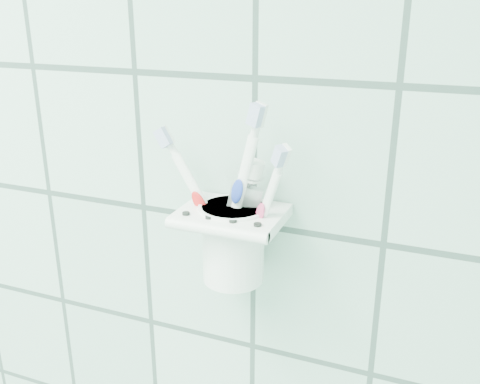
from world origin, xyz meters
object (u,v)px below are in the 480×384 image
object	(u,v)px
toothbrush_blue	(220,186)
toothpaste_tube	(228,207)
toothbrush_orange	(245,195)
toothbrush_pink	(243,198)
cup	(233,240)
holder_bracket	(232,216)

from	to	relation	value
toothbrush_blue	toothpaste_tube	bearing A→B (deg)	28.88
toothbrush_orange	toothpaste_tube	world-z (taller)	toothbrush_orange
toothbrush_pink	toothbrush_blue	distance (m)	0.03
toothbrush_pink	toothpaste_tube	distance (m)	0.03
toothbrush_pink	toothbrush_orange	size ratio (longest dim) A/B	1.04
cup	toothbrush_orange	size ratio (longest dim) A/B	0.51
toothbrush_blue	toothpaste_tube	world-z (taller)	toothbrush_blue
cup	toothpaste_tube	distance (m)	0.04
cup	toothpaste_tube	bearing A→B (deg)	160.33
holder_bracket	toothbrush_pink	bearing A→B (deg)	-19.51
holder_bracket	cup	xyz separation A→B (m)	(-0.00, 0.00, -0.03)
cup	toothbrush_blue	world-z (taller)	toothbrush_blue
toothpaste_tube	holder_bracket	bearing A→B (deg)	-51.88
toothbrush_pink	cup	bearing A→B (deg)	148.40
holder_bracket	toothbrush_orange	world-z (taller)	toothbrush_orange
holder_bracket	toothbrush_pink	distance (m)	0.03
cup	toothpaste_tube	world-z (taller)	toothpaste_tube
toothbrush_pink	toothpaste_tube	xyz separation A→B (m)	(-0.02, 0.01, -0.02)
toothbrush_blue	toothbrush_orange	world-z (taller)	toothbrush_blue
cup	toothbrush_orange	xyz separation A→B (m)	(0.01, 0.02, 0.05)
holder_bracket	toothbrush_blue	bearing A→B (deg)	164.88
toothbrush_pink	toothbrush_blue	bearing A→B (deg)	161.60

